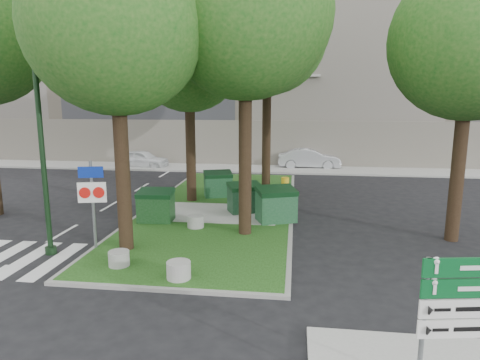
% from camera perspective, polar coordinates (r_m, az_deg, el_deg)
% --- Properties ---
extents(ground, '(120.00, 120.00, 0.00)m').
position_cam_1_polar(ground, '(11.40, -12.49, -14.03)').
color(ground, black).
rests_on(ground, ground).
extents(median_island, '(6.00, 16.00, 0.12)m').
position_cam_1_polar(median_island, '(18.57, -2.67, -3.74)').
color(median_island, '#1B3F12').
rests_on(median_island, ground).
extents(median_kerb, '(6.30, 16.30, 0.10)m').
position_cam_1_polar(median_kerb, '(18.57, -2.67, -3.77)').
color(median_kerb, gray).
rests_on(median_kerb, ground).
extents(building_sidewalk, '(42.00, 3.00, 0.12)m').
position_cam_1_polar(building_sidewalk, '(28.80, -0.00, 1.55)').
color(building_sidewalk, '#999993').
rests_on(building_sidewalk, ground).
extents(zebra_crossing, '(5.00, 3.00, 0.01)m').
position_cam_1_polar(zebra_crossing, '(14.24, -24.93, -9.63)').
color(zebra_crossing, silver).
rests_on(zebra_crossing, ground).
extents(apartment_building, '(41.00, 12.00, 16.00)m').
position_cam_1_polar(apartment_building, '(36.01, 1.61, 16.10)').
color(apartment_building, tan).
rests_on(apartment_building, ground).
extents(tree_median_near_left, '(5.20, 5.20, 10.53)m').
position_cam_1_polar(tree_median_near_left, '(13.50, -15.99, 21.46)').
color(tree_median_near_left, black).
rests_on(tree_median_near_left, ground).
extents(tree_median_mid, '(4.80, 4.80, 9.99)m').
position_cam_1_polar(tree_median_mid, '(19.42, -6.59, 17.43)').
color(tree_median_mid, black).
rests_on(tree_median_mid, ground).
extents(tree_median_far, '(5.80, 5.80, 11.93)m').
position_cam_1_polar(tree_median_far, '(22.07, 3.98, 20.20)').
color(tree_median_far, black).
rests_on(tree_median_far, ground).
extents(tree_street_right, '(5.00, 5.00, 10.06)m').
position_cam_1_polar(tree_street_right, '(15.86, 28.78, 17.70)').
color(tree_street_right, black).
rests_on(tree_street_right, ground).
extents(dumpster_a, '(1.38, 1.00, 1.24)m').
position_cam_1_polar(dumpster_a, '(16.60, -11.15, -3.38)').
color(dumpster_a, black).
rests_on(dumpster_a, median_island).
extents(dumpster_b, '(1.53, 1.28, 1.22)m').
position_cam_1_polar(dumpster_b, '(20.37, -2.95, -0.56)').
color(dumpster_b, '#134221').
rests_on(dumpster_b, median_island).
extents(dumpster_c, '(1.58, 1.39, 1.23)m').
position_cam_1_polar(dumpster_c, '(17.58, 0.64, -2.39)').
color(dumpster_c, '#0F321A').
rests_on(dumpster_c, median_island).
extents(dumpster_d, '(1.71, 1.47, 1.34)m').
position_cam_1_polar(dumpster_d, '(16.31, 4.84, -3.29)').
color(dumpster_d, '#154423').
rests_on(dumpster_d, median_island).
extents(bollard_left, '(0.58, 0.58, 0.42)m').
position_cam_1_polar(bollard_left, '(12.64, -15.83, -10.03)').
color(bollard_left, gray).
rests_on(bollard_left, median_island).
extents(bollard_right, '(0.63, 0.63, 0.45)m').
position_cam_1_polar(bollard_right, '(11.48, -8.18, -11.80)').
color(bollard_right, '#9A9995').
rests_on(bollard_right, median_island).
extents(bollard_mid, '(0.60, 0.60, 0.43)m').
position_cam_1_polar(bollard_mid, '(15.68, -5.94, -5.52)').
color(bollard_mid, gray).
rests_on(bollard_mid, median_island).
extents(litter_bin, '(0.39, 0.39, 0.69)m').
position_cam_1_polar(litter_bin, '(21.68, 6.03, -0.55)').
color(litter_bin, yellow).
rests_on(litter_bin, median_island).
extents(street_lamp, '(0.50, 0.50, 6.27)m').
position_cam_1_polar(street_lamp, '(13.90, -25.12, 6.53)').
color(street_lamp, black).
rests_on(street_lamp, ground).
extents(traffic_sign_pole, '(0.85, 0.24, 2.87)m').
position_cam_1_polar(traffic_sign_pole, '(13.93, -19.08, -1.76)').
color(traffic_sign_pole, slate).
rests_on(traffic_sign_pole, ground).
extents(directional_sign, '(1.21, 0.26, 2.45)m').
position_cam_1_polar(directional_sign, '(7.14, 27.23, -15.32)').
color(directional_sign, slate).
rests_on(directional_sign, sidewalk_corner).
extents(car_white, '(3.70, 1.77, 1.22)m').
position_cam_1_polar(car_white, '(30.21, -12.87, 2.77)').
color(car_white, white).
rests_on(car_white, ground).
extents(car_silver, '(4.20, 1.53, 1.38)m').
position_cam_1_polar(car_silver, '(29.48, 9.22, 2.86)').
color(car_silver, '#B0B2B8').
rests_on(car_silver, ground).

